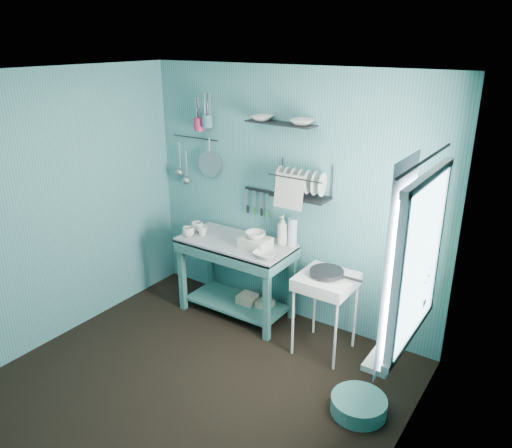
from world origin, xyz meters
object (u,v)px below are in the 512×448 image
Objects in this scene: mug_mid at (202,231)px; wash_tub at (255,243)px; water_bottle at (292,232)px; utensil_cup_magenta at (199,124)px; colander at (209,164)px; storage_tin_small at (265,309)px; work_counter at (236,278)px; storage_tin_large at (247,304)px; dish_rack at (301,181)px; mug_right at (197,227)px; hotplate_stand at (324,314)px; mug_left at (188,232)px; floor_basin at (359,405)px; potted_plant at (410,291)px; utensil_cup_teal at (207,121)px; frying_pan at (327,272)px; soap_bottle at (282,230)px.

mug_mid is 0.36× the size of wash_tub.
utensil_cup_magenta is at bearing 178.63° from water_bottle.
mug_mid is 0.72m from colander.
water_bottle reaches higher than storage_tin_small.
work_counter is 5.25× the size of storage_tin_large.
dish_rack is 2.75× the size of storage_tin_small.
mug_right is 0.67m from colander.
mug_left is at bearing -174.89° from hotplate_stand.
floor_basin is at bearing -41.80° from hotplate_stand.
work_counter is 0.68m from mug_right.
mug_mid reaches higher than hotplate_stand.
storage_tin_small is (0.83, -0.20, -1.38)m from colander.
colander reaches higher than potted_plant.
utensil_cup_teal is at bearing 94.31° from mug_right.
storage_tin_small is at bearing 167.29° from frying_pan.
dish_rack is 1.27× the size of floor_basin.
utensil_cup_teal is (-0.52, 0.25, 1.52)m from work_counter.
colander is 1.52m from storage_tin_large.
work_counter is at bearing 165.43° from potted_plant.
floor_basin is (1.23, -0.88, -0.90)m from soap_bottle.
wash_tub is at bearing -20.80° from colander.
colander is 1.40× the size of storage_tin_small.
soap_bottle reaches higher than floor_basin.
storage_tin_small is at bearing -11.55° from utensil_cup_teal.
soap_bottle is 1.40m from utensil_cup_magenta.
water_bottle is 0.51× the size of dish_rack.
soap_bottle is 1.36× the size of storage_tin_large.
floor_basin is at bearing -140.89° from potted_plant.
colander is (0.09, 0.03, -0.41)m from utensil_cup_magenta.
work_counter is 0.44m from storage_tin_small.
potted_plant reaches higher than frying_pan.
mug_left is at bearing -149.97° from work_counter.
work_counter is 9.38× the size of mug_right.
colander is at bearing 17.69° from utensil_cup_magenta.
wash_tub is 0.65× the size of floor_basin.
frying_pan is at bearing 6.74° from work_counter.
utensil_cup_teal is at bearing 156.93° from floor_basin.
work_counter is at bearing -157.07° from water_bottle.
potted_plant is at bearing -26.74° from dish_rack.
mug_mid is at bearing -162.72° from water_bottle.
mug_right is at bearing -174.29° from storage_tin_small.
wash_tub is 2.15× the size of utensil_cup_magenta.
mug_left is at bearing 166.35° from floor_basin.
mug_right is (-0.02, 0.16, 0.00)m from mug_left.
potted_plant is (2.37, -0.33, 0.18)m from mug_left.
storage_tin_large is (-0.15, 0.07, -0.76)m from wash_tub.
mug_right reaches higher than mug_mid.
work_counter reaches higher than storage_tin_large.
hotplate_stand is at bearing -30.25° from water_bottle.
water_bottle is 1.70m from floor_basin.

